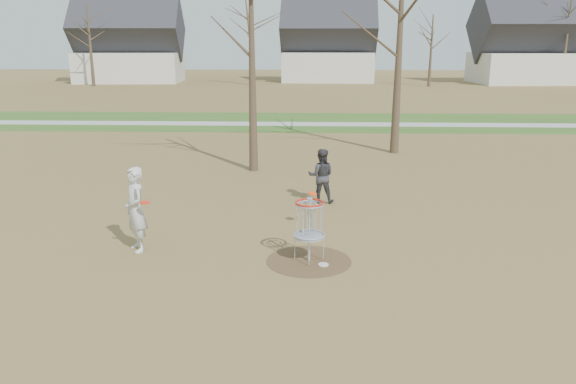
{
  "coord_description": "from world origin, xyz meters",
  "views": [
    {
      "loc": [
        -0.01,
        -11.05,
        4.5
      ],
      "look_at": [
        -0.5,
        1.5,
        1.1
      ],
      "focal_mm": 35.0,
      "sensor_mm": 36.0,
      "label": 1
    }
  ],
  "objects_px": {
    "player_standing": "(135,210)",
    "disc_golf_basket": "(309,220)",
    "player_throwing": "(321,176)",
    "disc_grounded": "(323,265)"
  },
  "relations": [
    {
      "from": "disc_grounded",
      "to": "player_standing",
      "type": "bearing_deg",
      "value": 169.93
    },
    {
      "from": "disc_grounded",
      "to": "disc_golf_basket",
      "type": "bearing_deg",
      "value": 141.96
    },
    {
      "from": "disc_grounded",
      "to": "disc_golf_basket",
      "type": "relative_size",
      "value": 0.16
    },
    {
      "from": "player_throwing",
      "to": "disc_grounded",
      "type": "xyz_separation_m",
      "value": [
        -0.03,
        -4.72,
        -0.76
      ]
    },
    {
      "from": "player_throwing",
      "to": "disc_golf_basket",
      "type": "height_order",
      "value": "player_throwing"
    },
    {
      "from": "player_standing",
      "to": "player_throwing",
      "type": "distance_m",
      "value": 5.74
    },
    {
      "from": "disc_grounded",
      "to": "disc_golf_basket",
      "type": "distance_m",
      "value": 0.97
    },
    {
      "from": "player_throwing",
      "to": "disc_golf_basket",
      "type": "bearing_deg",
      "value": 88.33
    },
    {
      "from": "player_standing",
      "to": "disc_golf_basket",
      "type": "xyz_separation_m",
      "value": [
        3.79,
        -0.49,
        -0.03
      ]
    },
    {
      "from": "player_throwing",
      "to": "disc_golf_basket",
      "type": "xyz_separation_m",
      "value": [
        -0.33,
        -4.49,
        0.14
      ]
    }
  ]
}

